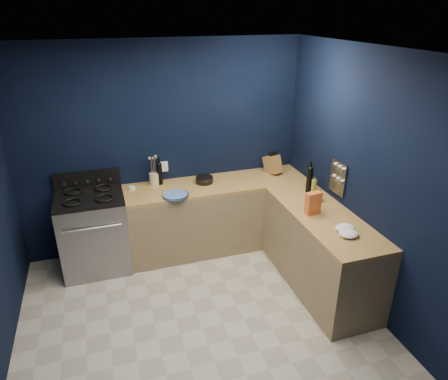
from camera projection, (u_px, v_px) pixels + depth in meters
name	position (u px, v px, depth m)	size (l,w,h in m)	color
floor	(202.00, 329.00, 4.00)	(3.50, 3.50, 0.02)	#B6AF9E
ceiling	(194.00, 52.00, 2.91)	(3.50, 3.50, 0.02)	silver
wall_back	(163.00, 149.00, 4.98)	(3.50, 0.02, 2.60)	black
wall_right	(373.00, 187.00, 3.94)	(0.02, 3.50, 2.60)	black
wall_front	(291.00, 375.00, 1.93)	(3.50, 0.02, 2.60)	black
cab_back	(217.00, 216.00, 5.23)	(2.30, 0.63, 0.86)	#887452
top_back	(217.00, 184.00, 5.04)	(2.30, 0.63, 0.04)	brown
cab_right	(320.00, 252.00, 4.46)	(0.63, 1.67, 0.86)	#887452
top_right	(324.00, 216.00, 4.27)	(0.63, 1.67, 0.04)	brown
gas_range	(94.00, 233.00, 4.77)	(0.76, 0.66, 0.92)	gray
oven_door	(95.00, 248.00, 4.51)	(0.59, 0.02, 0.42)	black
cooktop	(89.00, 197.00, 4.58)	(0.76, 0.66, 0.03)	black
backguard	(87.00, 179.00, 4.79)	(0.76, 0.06, 0.20)	black
spice_panel	(338.00, 178.00, 4.46)	(0.02, 0.28, 0.38)	gray
wall_outlet	(164.00, 167.00, 5.05)	(0.09, 0.02, 0.13)	white
plate_stack	(176.00, 195.00, 4.66)	(0.29, 0.29, 0.04)	#394895
ramekin	(132.00, 188.00, 4.85)	(0.08, 0.08, 0.03)	white
utensil_crock	(154.00, 179.00, 4.96)	(0.12, 0.12, 0.15)	beige
wine_bottle_back	(160.00, 174.00, 4.95)	(0.07, 0.07, 0.27)	black
lemon_basket	(204.00, 180.00, 5.02)	(0.21, 0.21, 0.08)	black
knife_block	(273.00, 165.00, 5.29)	(0.13, 0.21, 0.23)	brown
wine_bottle_right	(309.00, 180.00, 4.73)	(0.07, 0.07, 0.30)	black
oil_bottle	(314.00, 190.00, 4.56)	(0.05, 0.05, 0.24)	olive
spice_jar_near	(313.00, 196.00, 4.56)	(0.04, 0.04, 0.10)	olive
spice_jar_far	(320.00, 197.00, 4.54)	(0.05, 0.05, 0.10)	olive
crouton_bag	(313.00, 203.00, 4.24)	(0.17, 0.08, 0.24)	#B72729
towel_front	(345.00, 228.00, 3.94)	(0.20, 0.17, 0.07)	white
towel_end	(349.00, 234.00, 3.85)	(0.19, 0.17, 0.06)	white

